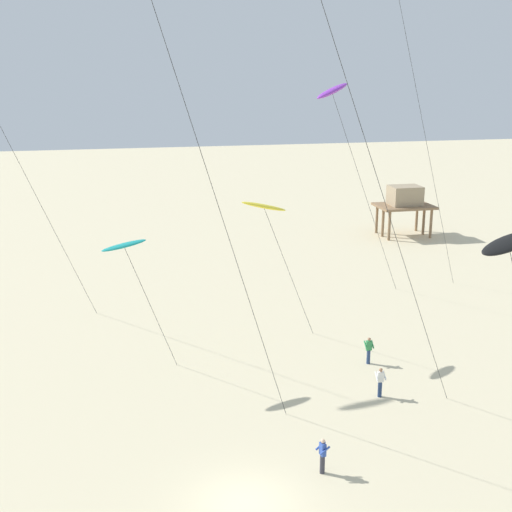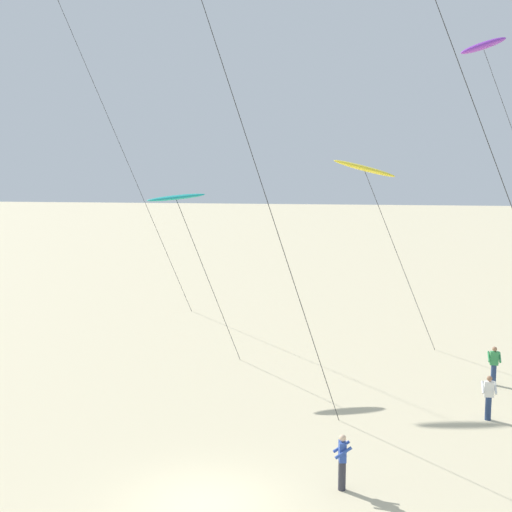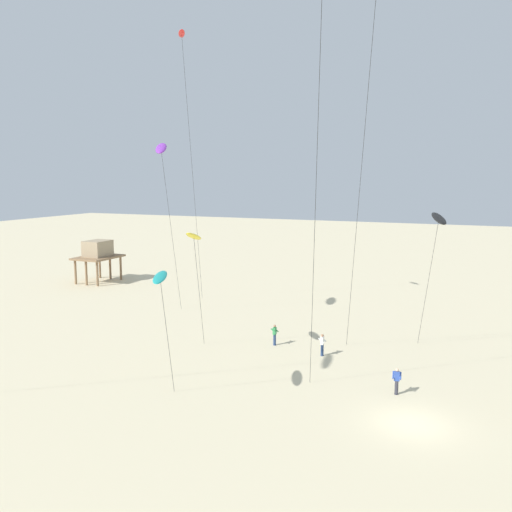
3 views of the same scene
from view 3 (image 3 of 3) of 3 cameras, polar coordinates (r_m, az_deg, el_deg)
name	(u,v)px [view 3 (image 3 of 3)]	position (r m, az deg, el deg)	size (l,w,h in m)	color
ground_plane	(412,424)	(32.16, 15.88, -16.42)	(260.00, 260.00, 0.00)	beige
kite_yellow	(194,237)	(39.02, -6.47, 1.98)	(5.31, 2.10, 9.58)	yellow
kite_purple	(161,149)	(47.75, -9.81, 10.88)	(8.20, 3.49, 16.31)	purple
kite_black	(439,219)	(40.30, 18.44, 3.66)	(5.76, 2.37, 10.92)	black
kite_teal	(160,278)	(30.65, -9.92, -2.26)	(4.15, 1.87, 8.01)	teal
kite_red	(182,43)	(52.05, -7.65, 21.02)	(9.45, 3.79, 25.82)	red
kite_flyer_nearest	(397,380)	(35.47, 14.40, -12.41)	(0.57, 0.59, 1.67)	#33333D
kite_flyer_middle	(322,344)	(41.61, 6.89, -9.07)	(0.56, 0.53, 1.67)	navy
kite_flyer_furthest	(275,334)	(43.80, 1.95, -8.12)	(0.57, 0.54, 1.67)	navy
stilt_house	(98,252)	(71.67, -16.10, 0.40)	(5.75, 4.19, 5.27)	#846647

